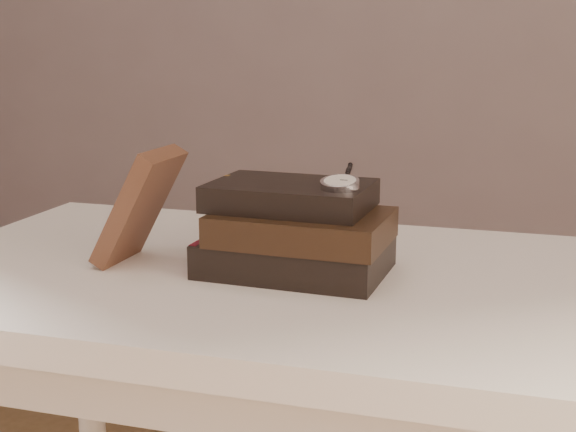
% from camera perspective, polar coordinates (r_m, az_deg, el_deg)
% --- Properties ---
extents(table, '(1.00, 0.60, 0.75)m').
position_cam_1_polar(table, '(1.09, -0.86, -8.46)').
color(table, white).
rests_on(table, ground).
extents(book_stack, '(0.25, 0.18, 0.12)m').
position_cam_1_polar(book_stack, '(1.04, 0.60, -1.12)').
color(book_stack, black).
rests_on(book_stack, table).
extents(journal, '(0.10, 0.11, 0.16)m').
position_cam_1_polar(journal, '(1.09, -10.65, 0.71)').
color(journal, '#422519').
rests_on(journal, table).
extents(pocket_watch, '(0.05, 0.15, 0.02)m').
position_cam_1_polar(pocket_watch, '(1.00, 3.82, 2.46)').
color(pocket_watch, silver).
rests_on(pocket_watch, book_stack).
extents(eyeglasses, '(0.10, 0.12, 0.05)m').
position_cam_1_polar(eyeglasses, '(1.13, -2.13, 0.74)').
color(eyeglasses, silver).
rests_on(eyeglasses, book_stack).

